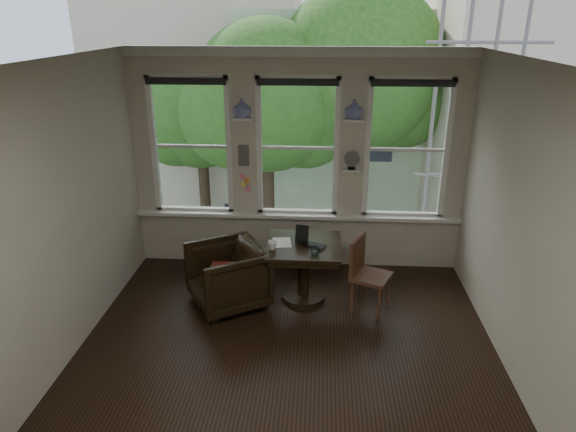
# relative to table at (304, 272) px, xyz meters

# --- Properties ---
(ground) EXTENTS (4.50, 4.50, 0.00)m
(ground) POSITION_rel_table_xyz_m (-0.13, -1.20, -0.38)
(ground) COLOR black
(ground) RESTS_ON ground
(ceiling) EXTENTS (4.50, 4.50, 0.00)m
(ceiling) POSITION_rel_table_xyz_m (-0.13, -1.20, 2.62)
(ceiling) COLOR silver
(ceiling) RESTS_ON ground
(wall_back) EXTENTS (4.50, 0.00, 4.50)m
(wall_back) POSITION_rel_table_xyz_m (-0.13, 1.05, 1.12)
(wall_back) COLOR beige
(wall_back) RESTS_ON ground
(wall_front) EXTENTS (4.50, 0.00, 4.50)m
(wall_front) POSITION_rel_table_xyz_m (-0.13, -3.45, 1.12)
(wall_front) COLOR beige
(wall_front) RESTS_ON ground
(wall_left) EXTENTS (0.00, 4.50, 4.50)m
(wall_left) POSITION_rel_table_xyz_m (-2.38, -1.20, 1.12)
(wall_left) COLOR beige
(wall_left) RESTS_ON ground
(wall_right) EXTENTS (0.00, 4.50, 4.50)m
(wall_right) POSITION_rel_table_xyz_m (2.12, -1.20, 1.12)
(wall_right) COLOR beige
(wall_right) RESTS_ON ground
(window_left) EXTENTS (1.10, 0.12, 1.90)m
(window_left) POSITION_rel_table_xyz_m (-1.58, 1.05, 1.32)
(window_left) COLOR white
(window_left) RESTS_ON ground
(window_center) EXTENTS (1.10, 0.12, 1.90)m
(window_center) POSITION_rel_table_xyz_m (-0.13, 1.05, 1.32)
(window_center) COLOR white
(window_center) RESTS_ON ground
(window_right) EXTENTS (1.10, 0.12, 1.90)m
(window_right) POSITION_rel_table_xyz_m (1.32, 1.05, 1.32)
(window_right) COLOR white
(window_right) RESTS_ON ground
(shelf_left) EXTENTS (0.26, 0.16, 0.03)m
(shelf_left) POSITION_rel_table_xyz_m (-0.86, 0.95, 1.73)
(shelf_left) COLOR white
(shelf_left) RESTS_ON ground
(shelf_right) EXTENTS (0.26, 0.16, 0.03)m
(shelf_right) POSITION_rel_table_xyz_m (0.59, 0.95, 1.73)
(shelf_right) COLOR white
(shelf_right) RESTS_ON ground
(intercom) EXTENTS (0.14, 0.06, 0.28)m
(intercom) POSITION_rel_table_xyz_m (-0.86, 0.98, 1.23)
(intercom) COLOR #59544F
(intercom) RESTS_ON ground
(sticky_notes) EXTENTS (0.16, 0.01, 0.24)m
(sticky_notes) POSITION_rel_table_xyz_m (-0.86, 0.99, 0.88)
(sticky_notes) COLOR pink
(sticky_notes) RESTS_ON ground
(desk_fan) EXTENTS (0.20, 0.20, 0.24)m
(desk_fan) POSITION_rel_table_xyz_m (0.59, 0.93, 1.16)
(desk_fan) COLOR #59544F
(desk_fan) RESTS_ON ground
(vase_left) EXTENTS (0.24, 0.24, 0.25)m
(vase_left) POSITION_rel_table_xyz_m (-0.86, 0.95, 1.86)
(vase_left) COLOR silver
(vase_left) RESTS_ON shelf_left
(vase_right) EXTENTS (0.24, 0.24, 0.25)m
(vase_right) POSITION_rel_table_xyz_m (0.59, 0.95, 1.86)
(vase_right) COLOR silver
(vase_right) RESTS_ON shelf_right
(table) EXTENTS (0.90, 0.90, 0.75)m
(table) POSITION_rel_table_xyz_m (0.00, 0.00, 0.00)
(table) COLOR black
(table) RESTS_ON ground
(armchair_left) EXTENTS (1.17, 1.16, 0.79)m
(armchair_left) POSITION_rel_table_xyz_m (-0.92, -0.22, 0.02)
(armchair_left) COLOR black
(armchair_left) RESTS_ON ground
(cushion_red) EXTENTS (0.45, 0.45, 0.06)m
(cushion_red) POSITION_rel_table_xyz_m (-0.92, -0.22, 0.08)
(cushion_red) COLOR maroon
(cushion_red) RESTS_ON armchair_left
(side_chair_right) EXTENTS (0.56, 0.56, 0.92)m
(side_chair_right) POSITION_rel_table_xyz_m (0.82, -0.23, 0.09)
(side_chair_right) COLOR #412117
(side_chair_right) RESTS_ON ground
(laptop) EXTENTS (0.39, 0.34, 0.03)m
(laptop) POSITION_rel_table_xyz_m (0.09, -0.09, 0.39)
(laptop) COLOR black
(laptop) RESTS_ON table
(mug) EXTENTS (0.12, 0.12, 0.10)m
(mug) POSITION_rel_table_xyz_m (-0.37, -0.17, 0.43)
(mug) COLOR white
(mug) RESTS_ON table
(drinking_glass) EXTENTS (0.12, 0.12, 0.09)m
(drinking_glass) POSITION_rel_table_xyz_m (0.14, -0.29, 0.42)
(drinking_glass) COLOR white
(drinking_glass) RESTS_ON table
(tablet) EXTENTS (0.17, 0.10, 0.22)m
(tablet) POSITION_rel_table_xyz_m (-0.03, 0.07, 0.48)
(tablet) COLOR black
(tablet) RESTS_ON table
(papers) EXTENTS (0.26, 0.33, 0.00)m
(papers) POSITION_rel_table_xyz_m (-0.27, 0.03, 0.38)
(papers) COLOR silver
(papers) RESTS_ON table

